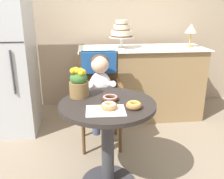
# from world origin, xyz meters

# --- Properties ---
(back_wall) EXTENTS (4.80, 0.10, 2.70)m
(back_wall) POSITION_xyz_m (0.00, 1.85, 1.35)
(back_wall) COLOR tan
(back_wall) RESTS_ON ground
(cafe_table) EXTENTS (0.72, 0.72, 0.72)m
(cafe_table) POSITION_xyz_m (0.00, 0.00, 0.51)
(cafe_table) COLOR #282321
(cafe_table) RESTS_ON ground
(wicker_chair) EXTENTS (0.42, 0.45, 0.95)m
(wicker_chair) POSITION_xyz_m (-0.01, 0.73, 0.64)
(wicker_chair) COLOR brown
(wicker_chair) RESTS_ON ground
(seated_child) EXTENTS (0.27, 0.32, 0.73)m
(seated_child) POSITION_xyz_m (-0.01, 0.57, 0.68)
(seated_child) COLOR silver
(seated_child) RESTS_ON ground
(paper_napkin) EXTENTS (0.27, 0.21, 0.00)m
(paper_napkin) POSITION_xyz_m (-0.03, -0.15, 0.72)
(paper_napkin) COLOR white
(paper_napkin) RESTS_ON cafe_table
(donut_front) EXTENTS (0.12, 0.12, 0.05)m
(donut_front) POSITION_xyz_m (-0.00, -0.12, 0.75)
(donut_front) COLOR #AD7542
(donut_front) RESTS_ON cafe_table
(donut_mid) EXTENTS (0.12, 0.12, 0.03)m
(donut_mid) POSITION_xyz_m (0.02, 0.05, 0.74)
(donut_mid) COLOR #4C2D19
(donut_mid) RESTS_ON cafe_table
(donut_side) EXTENTS (0.11, 0.11, 0.04)m
(donut_side) POSITION_xyz_m (0.17, -0.12, 0.74)
(donut_side) COLOR #936033
(donut_side) RESTS_ON cafe_table
(flower_vase) EXTENTS (0.15, 0.15, 0.24)m
(flower_vase) POSITION_xyz_m (-0.21, 0.15, 0.83)
(flower_vase) COLOR brown
(flower_vase) RESTS_ON cafe_table
(display_counter) EXTENTS (1.56, 0.62, 0.90)m
(display_counter) POSITION_xyz_m (0.55, 1.30, 0.45)
(display_counter) COLOR #93754C
(display_counter) RESTS_ON ground
(tiered_cake_stand) EXTENTS (0.30, 0.30, 0.33)m
(tiered_cake_stand) POSITION_xyz_m (0.29, 1.30, 1.10)
(tiered_cake_stand) COLOR silver
(tiered_cake_stand) RESTS_ON display_counter
(table_lamp) EXTENTS (0.15, 0.15, 0.28)m
(table_lamp) POSITION_xyz_m (1.15, 1.29, 1.12)
(table_lamp) COLOR #B28C47
(table_lamp) RESTS_ON display_counter
(refrigerator) EXTENTS (0.64, 0.63, 1.70)m
(refrigerator) POSITION_xyz_m (-1.05, 1.10, 0.85)
(refrigerator) COLOR #B7BABF
(refrigerator) RESTS_ON ground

